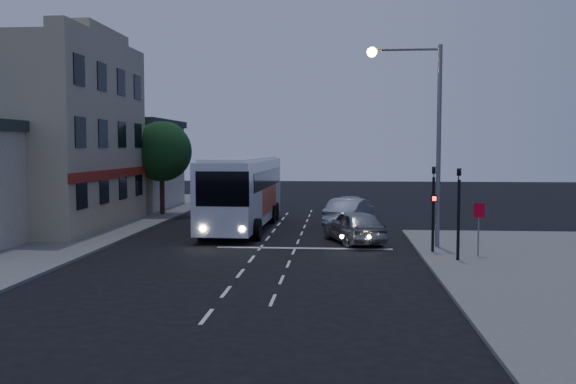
# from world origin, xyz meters

# --- Properties ---
(ground) EXTENTS (120.00, 120.00, 0.00)m
(ground) POSITION_xyz_m (0.00, 0.00, 0.00)
(ground) COLOR black
(sidewalk_far) EXTENTS (12.00, 50.00, 0.12)m
(sidewalk_far) POSITION_xyz_m (-13.00, 8.00, 0.06)
(sidewalk_far) COLOR slate
(sidewalk_far) RESTS_ON ground
(road_markings) EXTENTS (8.00, 30.55, 0.01)m
(road_markings) POSITION_xyz_m (1.29, 3.31, 0.00)
(road_markings) COLOR silver
(road_markings) RESTS_ON ground
(tour_bus) EXTENTS (3.12, 13.14, 4.01)m
(tour_bus) POSITION_xyz_m (-1.81, 8.85, 2.17)
(tour_bus) COLOR silver
(tour_bus) RESTS_ON ground
(car_suv) EXTENTS (3.31, 5.07, 1.61)m
(car_suv) POSITION_xyz_m (4.31, 3.80, 0.80)
(car_suv) COLOR #9F9F9F
(car_suv) RESTS_ON ground
(car_sedan_a) EXTENTS (3.14, 5.39, 1.68)m
(car_sedan_a) POSITION_xyz_m (4.22, 9.80, 0.84)
(car_sedan_a) COLOR #ADAFC0
(car_sedan_a) RESTS_ON ground
(car_sedan_b) EXTENTS (2.83, 4.91, 1.34)m
(car_sedan_b) POSITION_xyz_m (4.25, 16.20, 0.67)
(car_sedan_b) COLOR #A3A6B8
(car_sedan_b) RESTS_ON ground
(traffic_signal_main) EXTENTS (0.25, 0.35, 4.10)m
(traffic_signal_main) POSITION_xyz_m (7.60, 0.78, 2.42)
(traffic_signal_main) COLOR black
(traffic_signal_main) RESTS_ON sidewalk_near
(traffic_signal_side) EXTENTS (0.18, 0.15, 4.10)m
(traffic_signal_side) POSITION_xyz_m (8.30, -1.20, 2.42)
(traffic_signal_side) COLOR black
(traffic_signal_side) RESTS_ON sidewalk_near
(regulatory_sign) EXTENTS (0.45, 0.12, 2.20)m
(regulatory_sign) POSITION_xyz_m (9.30, -0.24, 1.60)
(regulatory_sign) COLOR slate
(regulatory_sign) RESTS_ON sidewalk_near
(streetlight) EXTENTS (3.32, 0.44, 9.00)m
(streetlight) POSITION_xyz_m (7.34, 2.20, 5.73)
(streetlight) COLOR slate
(streetlight) RESTS_ON sidewalk_near
(main_building) EXTENTS (10.12, 12.00, 11.00)m
(main_building) POSITION_xyz_m (-13.96, 8.00, 5.16)
(main_building) COLOR tan
(main_building) RESTS_ON sidewalk_far
(low_building_north) EXTENTS (9.40, 9.40, 6.50)m
(low_building_north) POSITION_xyz_m (-13.50, 20.00, 3.39)
(low_building_north) COLOR tan
(low_building_north) RESTS_ON sidewalk_far
(street_tree) EXTENTS (4.00, 4.00, 6.20)m
(street_tree) POSITION_xyz_m (-8.21, 15.02, 4.50)
(street_tree) COLOR black
(street_tree) RESTS_ON sidewalk_far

